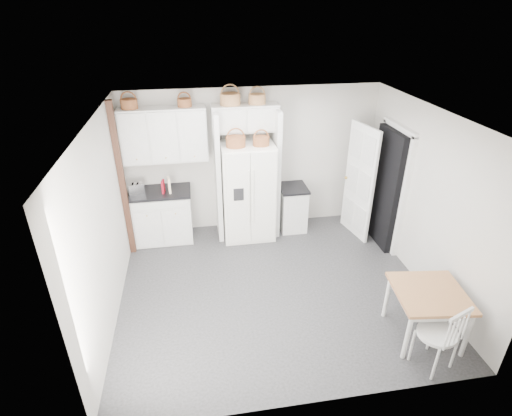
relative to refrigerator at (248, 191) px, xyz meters
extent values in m
plane|color=#252526|center=(0.15, -1.60, -0.87)|extent=(4.50, 4.50, 0.00)
plane|color=white|center=(0.15, -1.60, 1.73)|extent=(4.50, 4.50, 0.00)
plane|color=#B5B0AA|center=(0.15, 0.40, 0.43)|extent=(4.50, 0.00, 4.50)
plane|color=#B5B0AA|center=(-2.10, -1.60, 0.43)|extent=(0.00, 4.00, 4.00)
plane|color=#B5B0AA|center=(2.40, -1.60, 0.43)|extent=(0.00, 4.00, 4.00)
cube|color=white|center=(0.00, 0.00, 0.00)|extent=(0.90, 0.72, 1.74)
cube|color=silver|center=(-1.51, 0.10, -0.41)|extent=(0.99, 0.62, 0.91)
cube|color=silver|center=(0.85, 0.10, -0.47)|extent=(0.46, 0.55, 0.81)
cube|color=#9E5B35|center=(1.85, -2.86, -0.52)|extent=(0.94, 0.94, 0.70)
cube|color=silver|center=(1.71, -3.32, -0.38)|extent=(0.61, 0.58, 0.98)
cube|color=black|center=(-1.51, 0.10, 0.06)|extent=(1.03, 0.66, 0.04)
cube|color=black|center=(0.85, 0.10, -0.04)|extent=(0.50, 0.59, 0.04)
cube|color=silver|center=(-1.91, 0.06, 0.17)|extent=(0.29, 0.22, 0.18)
cube|color=maroon|center=(-1.45, 0.02, 0.19)|extent=(0.05, 0.15, 0.22)
cube|color=beige|center=(-1.35, 0.02, 0.21)|extent=(0.06, 0.18, 0.26)
cylinder|color=brown|center=(-1.84, 0.23, 1.55)|extent=(0.27, 0.27, 0.15)
cylinder|color=brown|center=(-0.98, 0.23, 1.54)|extent=(0.23, 0.23, 0.13)
cylinder|color=#9C653A|center=(-0.24, 0.23, 1.57)|extent=(0.33, 0.33, 0.19)
cylinder|color=#9C653A|center=(0.20, 0.23, 1.56)|extent=(0.28, 0.28, 0.16)
cylinder|color=brown|center=(-0.20, -0.10, 0.96)|extent=(0.32, 0.32, 0.17)
cylinder|color=brown|center=(0.22, -0.10, 0.95)|extent=(0.27, 0.27, 0.15)
cube|color=silver|center=(-1.35, 0.23, 1.03)|extent=(1.40, 0.34, 0.90)
cube|color=silver|center=(0.00, 0.23, 1.25)|extent=(1.12, 0.34, 0.45)
cube|color=silver|center=(-0.51, 0.10, 0.28)|extent=(0.08, 0.60, 2.30)
cube|color=silver|center=(0.51, 0.10, 0.28)|extent=(0.08, 0.60, 2.30)
cube|color=black|center=(-2.05, -0.25, 0.43)|extent=(0.09, 0.09, 2.60)
cube|color=black|center=(2.31, -0.60, 0.15)|extent=(0.18, 0.85, 2.05)
cube|color=white|center=(1.95, -0.27, 0.15)|extent=(0.21, 0.79, 2.05)
camera|label=1|loc=(-0.89, -6.32, 3.01)|focal=28.00mm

